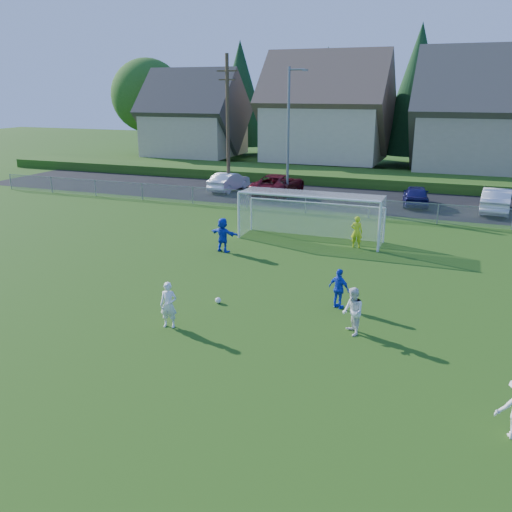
# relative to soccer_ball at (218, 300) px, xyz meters

# --- Properties ---
(ground) EXTENTS (160.00, 160.00, 0.00)m
(ground) POSITION_rel_soccer_ball_xyz_m (0.82, -6.23, -0.11)
(ground) COLOR #193D0C
(ground) RESTS_ON ground
(asphalt_lot) EXTENTS (60.00, 60.00, 0.00)m
(asphalt_lot) POSITION_rel_soccer_ball_xyz_m (0.82, 21.27, -0.10)
(asphalt_lot) COLOR black
(asphalt_lot) RESTS_ON ground
(grass_embankment) EXTENTS (70.00, 6.00, 0.80)m
(grass_embankment) POSITION_rel_soccer_ball_xyz_m (0.82, 28.77, 0.29)
(grass_embankment) COLOR #1E420F
(grass_embankment) RESTS_ON ground
(soccer_ball) EXTENTS (0.22, 0.22, 0.22)m
(soccer_ball) POSITION_rel_soccer_ball_xyz_m (0.00, 0.00, 0.00)
(soccer_ball) COLOR white
(soccer_ball) RESTS_ON ground
(player_white_a) EXTENTS (0.63, 0.48, 1.55)m
(player_white_a) POSITION_rel_soccer_ball_xyz_m (-0.64, -2.45, 0.67)
(player_white_a) COLOR white
(player_white_a) RESTS_ON ground
(player_white_b) EXTENTS (0.90, 0.95, 1.56)m
(player_white_b) POSITION_rel_soccer_ball_xyz_m (5.12, -0.84, 0.67)
(player_white_b) COLOR white
(player_white_b) RESTS_ON ground
(player_blue_a) EXTENTS (0.93, 0.68, 1.47)m
(player_blue_a) POSITION_rel_soccer_ball_xyz_m (4.24, 1.14, 0.63)
(player_blue_a) COLOR blue
(player_blue_a) RESTS_ON ground
(player_blue_b) EXTENTS (1.62, 0.82, 1.67)m
(player_blue_b) POSITION_rel_soccer_ball_xyz_m (-2.56, 6.13, 0.73)
(player_blue_b) COLOR blue
(player_blue_b) RESTS_ON ground
(goalkeeper) EXTENTS (0.60, 0.41, 1.59)m
(goalkeeper) POSITION_rel_soccer_ball_xyz_m (3.33, 9.16, 0.69)
(goalkeeper) COLOR #BDDF1A
(goalkeeper) RESTS_ON ground
(car_b) EXTENTS (1.90, 4.42, 1.42)m
(car_b) POSITION_rel_soccer_ball_xyz_m (-8.89, 21.30, 0.60)
(car_b) COLOR white
(car_b) RESTS_ON ground
(car_c) EXTENTS (2.86, 5.85, 1.60)m
(car_c) POSITION_rel_soccer_ball_xyz_m (-4.73, 20.82, 0.69)
(car_c) COLOR #5A0A13
(car_c) RESTS_ON ground
(car_e) EXTENTS (2.13, 4.26, 1.39)m
(car_e) POSITION_rel_soccer_ball_xyz_m (5.13, 20.70, 0.59)
(car_e) COLOR #18164F
(car_e) RESTS_ON ground
(car_f) EXTENTS (2.06, 4.93, 1.59)m
(car_f) POSITION_rel_soccer_ball_xyz_m (10.12, 20.32, 0.68)
(car_f) COLOR white
(car_f) RESTS_ON ground
(soccer_goal) EXTENTS (7.42, 1.90, 2.50)m
(soccer_goal) POSITION_rel_soccer_ball_xyz_m (0.82, 9.82, 1.52)
(soccer_goal) COLOR white
(soccer_goal) RESTS_ON ground
(chainlink_fence) EXTENTS (52.06, 0.06, 1.20)m
(chainlink_fence) POSITION_rel_soccer_ball_xyz_m (0.82, 15.77, 0.52)
(chainlink_fence) COLOR gray
(chainlink_fence) RESTS_ON ground
(streetlight) EXTENTS (1.38, 0.18, 9.00)m
(streetlight) POSITION_rel_soccer_ball_xyz_m (-3.63, 19.77, 4.73)
(streetlight) COLOR slate
(streetlight) RESTS_ON ground
(utility_pole) EXTENTS (1.60, 0.26, 10.00)m
(utility_pole) POSITION_rel_soccer_ball_xyz_m (-8.68, 20.77, 5.04)
(utility_pole) COLOR #473321
(utility_pole) RESTS_ON ground
(houses_row) EXTENTS (53.90, 11.45, 13.27)m
(houses_row) POSITION_rel_soccer_ball_xyz_m (2.79, 36.24, 7.22)
(houses_row) COLOR tan
(houses_row) RESTS_ON ground
(tree_row) EXTENTS (65.98, 12.36, 13.80)m
(tree_row) POSITION_rel_soccer_ball_xyz_m (1.86, 42.51, 6.80)
(tree_row) COLOR #382616
(tree_row) RESTS_ON ground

